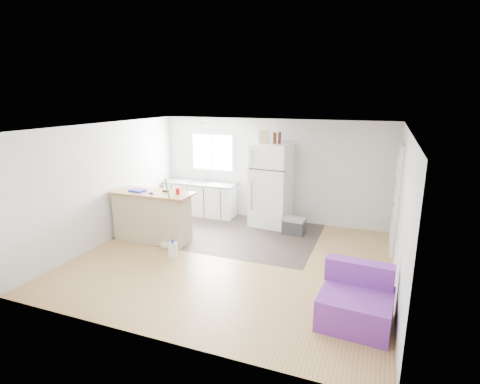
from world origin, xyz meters
name	(u,v)px	position (x,y,z in m)	size (l,w,h in m)	color
room	(232,196)	(0.00, 0.00, 1.20)	(5.51, 5.01, 2.41)	#A07B43
vinyl_zone	(224,232)	(-0.73, 1.25, 0.00)	(4.05, 2.50, 0.00)	#2D2521
window	(212,152)	(-1.55, 2.49, 1.55)	(1.18, 0.06, 0.98)	white
interior_door	(397,199)	(2.72, 1.55, 1.02)	(0.11, 0.92, 2.10)	white
ceiling_fixture	(201,123)	(-1.20, 1.20, 2.36)	(0.30, 0.30, 0.07)	white
kitchen_cabinets	(201,198)	(-1.77, 2.21, 0.42)	(1.84, 0.57, 1.09)	white
peninsula	(152,216)	(-1.89, 0.28, 0.52)	(1.69, 0.66, 1.03)	#CAB392
refrigerator	(271,185)	(0.10, 2.09, 0.94)	(0.89, 0.85, 1.89)	white
cooler	(294,226)	(0.75, 1.67, 0.19)	(0.50, 0.36, 0.37)	#313133
purple_seat	(356,303)	(2.25, -1.21, 0.27)	(0.96, 0.91, 0.74)	purple
cleaner_jug	(173,250)	(-1.05, -0.34, 0.15)	(0.19, 0.16, 0.35)	white
mop	(166,237)	(-1.40, 0.00, 0.23)	(0.25, 0.40, 1.43)	green
red_cup	(178,191)	(-1.29, 0.31, 1.09)	(0.08, 0.08, 0.12)	red
blue_tray	(138,190)	(-2.16, 0.21, 1.05)	(0.30, 0.22, 0.04)	#1628CE
tool_a	(166,191)	(-1.62, 0.40, 1.05)	(0.14, 0.05, 0.03)	black
tool_b	(151,193)	(-1.79, 0.14, 1.05)	(0.10, 0.04, 0.03)	black
cardboard_box	(264,136)	(-0.09, 2.05, 2.04)	(0.20, 0.10, 0.30)	tan
bottle_left	(275,138)	(0.18, 1.99, 2.01)	(0.07, 0.07, 0.25)	#3A180A
bottle_right	(280,138)	(0.26, 2.09, 2.01)	(0.07, 0.07, 0.25)	#3A180A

